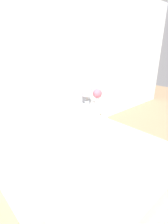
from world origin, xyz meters
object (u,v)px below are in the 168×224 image
object	(u,v)px
bed	(73,156)
nightstand	(92,118)
table_lamp	(87,93)
flower_vase	(97,94)
teacup	(92,106)

from	to	relation	value
bed	nightstand	bearing A→B (deg)	35.07
bed	nightstand	world-z (taller)	bed
table_lamp	flower_vase	bearing A→B (deg)	-21.37
bed	flower_vase	distance (m)	1.48
nightstand	table_lamp	xyz separation A→B (m)	(-0.06, 0.09, 0.50)
table_lamp	teacup	distance (m)	0.27
table_lamp	flower_vase	size ratio (longest dim) A/B	1.21
table_lamp	flower_vase	xyz separation A→B (m)	(0.20, -0.08, -0.05)
nightstand	table_lamp	distance (m)	0.51
bed	nightstand	distance (m)	1.30
nightstand	flower_vase	world-z (taller)	flower_vase
nightstand	teacup	size ratio (longest dim) A/B	3.96
nightstand	flower_vase	xyz separation A→B (m)	(0.13, 0.01, 0.45)
bed	table_lamp	bearing A→B (deg)	39.79
bed	teacup	bearing A→B (deg)	34.40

